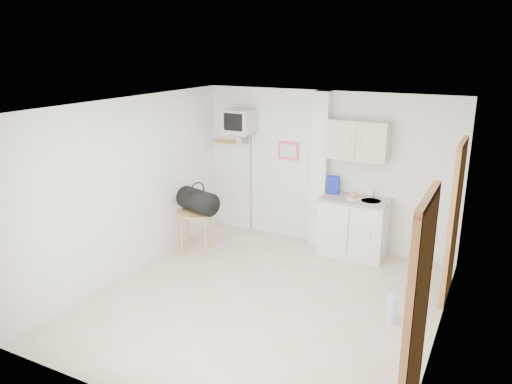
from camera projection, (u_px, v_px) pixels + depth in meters
The scene contains 7 objects.
ground at pixel (263, 301), 6.44m from camera, with size 4.50×4.50×0.00m, color beige.
room_envelope at pixel (285, 187), 5.97m from camera, with size 4.24×4.54×2.55m.
kitchenette at pixel (355, 205), 7.67m from camera, with size 1.03×0.58×2.10m.
crt_television at pixel (240, 123), 8.25m from camera, with size 0.44×0.45×2.15m.
round_table at pixel (196, 217), 7.80m from camera, with size 0.61×0.61×0.68m.
duffel_bag at pixel (198, 201), 7.70m from camera, with size 0.73×0.55×0.48m.
water_bottle at pixel (392, 309), 5.89m from camera, with size 0.13×0.13×0.38m.
Camera 1 is at (2.55, -5.18, 3.17)m, focal length 35.00 mm.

